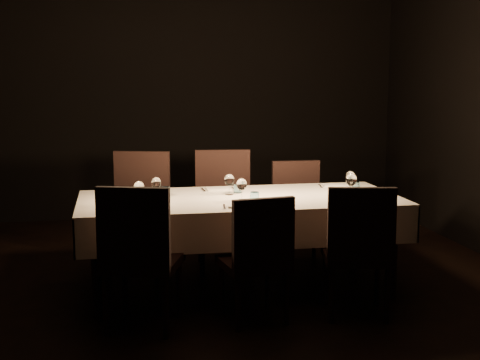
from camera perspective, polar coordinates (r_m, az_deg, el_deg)
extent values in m
cube|color=black|center=(5.47, 0.00, -9.41)|extent=(5.00, 6.00, 0.01)
cube|color=black|center=(8.16, -3.96, 7.36)|extent=(5.00, 0.01, 3.00)
cube|color=black|center=(2.33, 13.94, 3.44)|extent=(5.00, 0.01, 3.00)
cube|color=black|center=(5.29, 0.00, -1.82)|extent=(2.40, 1.00, 0.04)
cylinder|color=black|center=(4.88, -12.20, -7.47)|extent=(0.07, 0.07, 0.71)
cylinder|color=black|center=(5.69, -12.00, -5.11)|extent=(0.07, 0.07, 0.71)
cylinder|color=black|center=(5.30, 12.92, -6.17)|extent=(0.07, 0.07, 0.71)
cylinder|color=black|center=(6.06, 9.74, -4.19)|extent=(0.07, 0.07, 0.71)
cube|color=beige|center=(5.28, 0.00, -1.54)|extent=(2.52, 1.12, 0.01)
cube|color=beige|center=(5.84, -1.01, -1.99)|extent=(2.52, 0.01, 0.28)
cube|color=beige|center=(4.78, 1.24, -4.44)|extent=(2.52, 0.01, 0.28)
cube|color=beige|center=(5.67, 12.55, -2.53)|extent=(0.01, 1.12, 0.28)
cube|color=beige|center=(5.23, -13.65, -3.54)|extent=(0.01, 1.12, 0.28)
cylinder|color=black|center=(4.84, -5.21, -9.23)|extent=(0.04, 0.04, 0.42)
cylinder|color=black|center=(4.47, -6.37, -10.80)|extent=(0.04, 0.04, 0.42)
cylinder|color=black|center=(4.94, -9.83, -8.94)|extent=(0.04, 0.04, 0.42)
cylinder|color=black|center=(4.58, -11.35, -10.43)|extent=(0.04, 0.04, 0.42)
cube|color=black|center=(4.63, -8.26, -6.99)|extent=(0.61, 0.61, 0.06)
cube|color=black|center=(4.36, -9.10, -4.02)|extent=(0.47, 0.20, 0.53)
cube|color=beige|center=(4.82, -9.02, -2.50)|extent=(0.22, 0.15, 0.02)
cube|color=silver|center=(4.82, -10.59, -2.60)|extent=(0.03, 0.19, 0.01)
cube|color=silver|center=(4.82, -7.45, -2.51)|extent=(0.03, 0.19, 0.01)
cylinder|color=#BDE3F2|center=(4.99, -7.58, -1.73)|extent=(0.07, 0.07, 0.07)
cylinder|color=white|center=(5.08, -8.58, -1.98)|extent=(0.06, 0.06, 0.00)
cylinder|color=white|center=(5.07, -8.59, -1.51)|extent=(0.01, 0.01, 0.08)
ellipsoid|color=white|center=(5.05, -8.61, -0.63)|extent=(0.08, 0.08, 0.10)
cylinder|color=black|center=(5.00, 2.34, -8.85)|extent=(0.04, 0.04, 0.38)
cylinder|color=black|center=(4.69, 3.99, -10.08)|extent=(0.04, 0.04, 0.38)
cylinder|color=black|center=(4.88, -1.57, -9.28)|extent=(0.04, 0.04, 0.38)
cylinder|color=black|center=(4.57, -0.16, -10.59)|extent=(0.04, 0.04, 0.38)
cube|color=black|center=(4.72, 1.16, -7.17)|extent=(0.50, 0.50, 0.06)
cube|color=black|center=(4.48, 2.03, -4.54)|extent=(0.44, 0.12, 0.47)
cube|color=beige|center=(4.90, 0.18, -2.20)|extent=(0.22, 0.16, 0.02)
cube|color=silver|center=(4.88, -1.34, -2.31)|extent=(0.04, 0.19, 0.01)
cube|color=silver|center=(4.93, 1.68, -2.20)|extent=(0.04, 0.19, 0.01)
cylinder|color=#BDE3F2|center=(5.10, 1.25, -1.44)|extent=(0.07, 0.07, 0.07)
cylinder|color=white|center=(5.16, 0.14, -1.70)|extent=(0.06, 0.06, 0.00)
cylinder|color=white|center=(5.16, 0.14, -1.24)|extent=(0.01, 0.01, 0.08)
ellipsoid|color=white|center=(5.14, 0.14, -0.37)|extent=(0.08, 0.08, 0.10)
cylinder|color=black|center=(5.17, 11.62, -8.30)|extent=(0.04, 0.04, 0.40)
cylinder|color=black|center=(4.81, 12.43, -9.63)|extent=(0.04, 0.04, 0.40)
cylinder|color=black|center=(5.11, 7.36, -8.37)|extent=(0.04, 0.04, 0.40)
cylinder|color=black|center=(4.75, 7.84, -9.73)|extent=(0.04, 0.04, 0.40)
cube|color=black|center=(4.89, 9.88, -6.41)|extent=(0.55, 0.55, 0.06)
cube|color=black|center=(4.63, 10.34, -3.70)|extent=(0.46, 0.15, 0.50)
cube|color=beige|center=(5.14, 9.89, -1.81)|extent=(0.23, 0.15, 0.02)
cube|color=silver|center=(5.09, 8.38, -1.93)|extent=(0.03, 0.21, 0.01)
cube|color=silver|center=(5.19, 11.37, -1.80)|extent=(0.03, 0.21, 0.01)
cylinder|color=#BDE3F2|center=(5.35, 10.66, -1.06)|extent=(0.07, 0.07, 0.08)
cylinder|color=white|center=(5.40, 9.43, -1.35)|extent=(0.07, 0.07, 0.00)
cylinder|color=white|center=(5.39, 9.45, -0.87)|extent=(0.01, 0.01, 0.09)
ellipsoid|color=white|center=(5.38, 9.47, 0.03)|extent=(0.09, 0.09, 0.10)
cylinder|color=black|center=(5.82, -11.22, -6.17)|extent=(0.04, 0.04, 0.44)
cylinder|color=black|center=(6.21, -10.16, -5.18)|extent=(0.04, 0.04, 0.44)
cylinder|color=black|center=(5.72, -7.12, -6.33)|extent=(0.04, 0.04, 0.44)
cylinder|color=black|center=(6.12, -6.32, -5.31)|extent=(0.04, 0.04, 0.44)
cube|color=black|center=(5.91, -8.76, -3.38)|extent=(0.62, 0.62, 0.07)
cube|color=black|center=(6.06, -8.35, -0.11)|extent=(0.50, 0.18, 0.55)
cube|color=beige|center=(5.57, -7.77, -0.94)|extent=(0.21, 0.16, 0.01)
cube|color=silver|center=(5.57, -9.04, -1.03)|extent=(0.04, 0.18, 0.01)
cube|color=silver|center=(5.58, -6.49, -0.95)|extent=(0.04, 0.18, 0.01)
cylinder|color=#BDE3F2|center=(5.40, -6.35, -0.94)|extent=(0.06, 0.06, 0.07)
cylinder|color=white|center=(5.32, -7.14, -1.46)|extent=(0.06, 0.06, 0.00)
cylinder|color=white|center=(5.31, -7.15, -1.04)|extent=(0.01, 0.01, 0.08)
ellipsoid|color=white|center=(5.30, -7.16, -0.24)|extent=(0.08, 0.08, 0.09)
cylinder|color=black|center=(5.81, -3.25, -6.03)|extent=(0.04, 0.04, 0.44)
cylinder|color=black|center=(6.22, -3.40, -5.04)|extent=(0.04, 0.04, 0.44)
cylinder|color=black|center=(5.84, 0.91, -5.94)|extent=(0.04, 0.04, 0.44)
cylinder|color=black|center=(6.25, 0.47, -4.96)|extent=(0.04, 0.04, 0.44)
cube|color=black|center=(5.97, -1.33, -3.15)|extent=(0.54, 0.54, 0.07)
cube|color=black|center=(6.13, -1.49, 0.07)|extent=(0.50, 0.10, 0.54)
cube|color=beige|center=(5.63, -1.84, -0.76)|extent=(0.21, 0.14, 0.01)
cube|color=silver|center=(5.61, -3.16, -0.85)|extent=(0.02, 0.19, 0.01)
cube|color=silver|center=(5.65, -0.52, -0.77)|extent=(0.02, 0.19, 0.01)
cylinder|color=#BDE3F2|center=(5.47, -0.19, -0.73)|extent=(0.07, 0.07, 0.07)
cylinder|color=white|center=(5.39, -0.91, -1.26)|extent=(0.06, 0.06, 0.00)
cylinder|color=white|center=(5.38, -0.92, -0.82)|extent=(0.01, 0.01, 0.08)
ellipsoid|color=white|center=(5.37, -0.92, 0.01)|extent=(0.08, 0.08, 0.09)
cylinder|color=black|center=(5.96, 3.88, -5.90)|extent=(0.04, 0.04, 0.39)
cylinder|color=black|center=(6.31, 3.11, -5.06)|extent=(0.04, 0.04, 0.39)
cylinder|color=black|center=(6.05, 7.28, -5.72)|extent=(0.04, 0.04, 0.39)
cylinder|color=black|center=(6.39, 6.34, -4.91)|extent=(0.04, 0.04, 0.39)
cube|color=black|center=(6.12, 5.18, -3.36)|extent=(0.46, 0.46, 0.06)
cube|color=black|center=(6.26, 4.77, -0.55)|extent=(0.45, 0.06, 0.49)
cube|color=beige|center=(5.87, 8.07, -0.44)|extent=(0.22, 0.15, 0.01)
cube|color=silver|center=(5.83, 6.88, -0.53)|extent=(0.04, 0.18, 0.01)
cube|color=silver|center=(5.92, 9.25, -0.45)|extent=(0.04, 0.18, 0.01)
cylinder|color=#BDE3F2|center=(5.74, 9.87, -0.41)|extent=(0.07, 0.07, 0.07)
cylinder|color=white|center=(5.65, 9.36, -0.90)|extent=(0.06, 0.06, 0.00)
cylinder|color=white|center=(5.64, 9.37, -0.49)|extent=(0.01, 0.01, 0.08)
ellipsoid|color=white|center=(5.63, 9.39, 0.28)|extent=(0.08, 0.08, 0.09)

